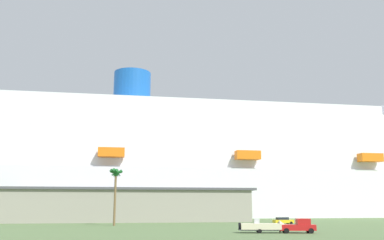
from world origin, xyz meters
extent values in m
plane|color=#567042|center=(0.00, 30.00, 0.00)|extent=(600.00, 600.00, 0.00)
cube|color=white|center=(13.32, 65.88, 8.02)|extent=(248.80, 41.98, 16.04)
cube|color=white|center=(13.32, 65.88, 17.70)|extent=(218.97, 38.43, 3.33)
cube|color=white|center=(8.35, 65.78, 21.03)|extent=(209.12, 37.77, 3.33)
cube|color=white|center=(3.39, 65.68, 24.36)|extent=(202.10, 37.26, 3.33)
cube|color=white|center=(-1.57, 65.58, 27.68)|extent=(195.38, 36.59, 3.33)
cube|color=white|center=(-6.53, 65.48, 31.01)|extent=(182.36, 35.71, 3.33)
cube|color=white|center=(-11.49, 65.38, 34.34)|extent=(170.36, 34.59, 3.33)
cube|color=white|center=(-16.45, 65.28, 37.66)|extent=(164.35, 34.15, 3.33)
cylinder|color=#1959B2|center=(-23.89, 65.13, 45.58)|extent=(13.60, 13.60, 12.51)
cube|color=orange|center=(-29.71, 45.75, 20.03)|extent=(8.06, 3.36, 2.80)
cube|color=orange|center=(13.70, 46.62, 20.03)|extent=(8.06, 3.36, 2.80)
cube|color=orange|center=(57.11, 47.49, 20.03)|extent=(8.06, 3.36, 2.80)
cube|color=gray|center=(-23.79, 34.71, 3.97)|extent=(61.64, 28.10, 7.95)
cube|color=#4C4C51|center=(-23.79, 34.71, 8.25)|extent=(64.10, 29.22, 0.60)
cube|color=red|center=(1.82, -20.30, 0.85)|extent=(5.88, 3.03, 0.90)
cube|color=red|center=(2.81, -20.49, 1.75)|extent=(2.33, 2.19, 0.90)
cube|color=#26333F|center=(3.47, -20.62, 1.66)|extent=(0.42, 1.67, 0.63)
cylinder|color=black|center=(3.94, -19.69, 0.40)|extent=(0.84, 0.43, 0.80)
cylinder|color=black|center=(3.56, -21.66, 0.40)|extent=(0.84, 0.43, 0.80)
cylinder|color=black|center=(0.26, -18.98, 0.40)|extent=(0.84, 0.43, 0.80)
cylinder|color=black|center=(-0.13, -20.94, 0.40)|extent=(0.84, 0.43, 0.80)
cube|color=#595960|center=(-3.65, -19.23, 0.47)|extent=(7.05, 3.16, 0.16)
cube|color=#595960|center=(0.30, -20.00, 0.47)|extent=(2.21, 0.54, 0.10)
cylinder|color=black|center=(-3.76, -18.14, 0.32)|extent=(0.67, 0.34, 0.64)
cylinder|color=black|center=(-4.16, -20.21, 0.32)|extent=(0.67, 0.34, 0.64)
cube|color=beige|center=(-3.65, -19.23, 1.00)|extent=(6.48, 3.25, 0.90)
cone|color=beige|center=(-0.22, -19.90, 1.00)|extent=(1.54, 2.09, 1.90)
cube|color=silver|center=(-4.26, -19.11, 1.80)|extent=(0.98, 1.13, 0.70)
cube|color=black|center=(-6.89, -18.60, 1.00)|extent=(0.45, 0.56, 1.10)
cylinder|color=brown|center=(-27.02, 7.31, 5.39)|extent=(0.48, 0.48, 10.79)
cone|color=#195923|center=(-26.62, 7.38, 10.89)|extent=(1.17, 2.68, 1.52)
cone|color=#195923|center=(-26.76, 7.62, 10.89)|extent=(2.44, 2.17, 1.63)
cone|color=#195923|center=(-27.08, 7.70, 10.89)|extent=(2.63, 1.13, 1.77)
cone|color=#195923|center=(-27.27, 7.62, 10.89)|extent=(2.38, 2.12, 1.92)
cone|color=#195923|center=(-27.42, 7.31, 10.89)|extent=(0.71, 2.40, 2.10)
cone|color=#195923|center=(-27.35, 7.09, 10.89)|extent=(1.98, 2.48, 1.86)
cone|color=#195923|center=(-26.98, 6.91, 10.89)|extent=(2.64, 0.92, 1.52)
cone|color=#195923|center=(-26.78, 6.98, 10.89)|extent=(2.50, 2.06, 1.70)
sphere|color=#195923|center=(-27.02, 7.31, 10.79)|extent=(1.10, 1.10, 1.10)
cube|color=yellow|center=(10.08, 7.44, 0.68)|extent=(4.51, 2.06, 0.70)
cube|color=#1E232D|center=(9.86, 7.43, 1.31)|extent=(2.57, 1.76, 0.55)
cylinder|color=black|center=(11.47, 8.42, 0.33)|extent=(0.67, 0.26, 0.66)
cylinder|color=black|center=(11.59, 6.64, 0.33)|extent=(0.67, 0.26, 0.66)
cylinder|color=black|center=(8.57, 8.24, 0.33)|extent=(0.67, 0.26, 0.66)
cylinder|color=black|center=(8.68, 6.46, 0.33)|extent=(0.67, 0.26, 0.66)
camera|label=1|loc=(-24.39, -84.38, 4.34)|focal=39.26mm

